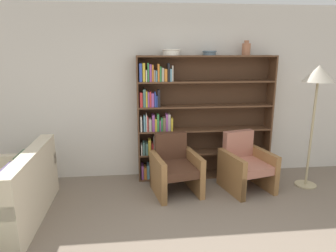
{
  "coord_description": "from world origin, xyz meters",
  "views": [
    {
      "loc": [
        -0.82,
        -2.39,
        2.04
      ],
      "look_at": [
        -0.37,
        1.94,
        0.95
      ],
      "focal_mm": 32.0,
      "sensor_mm": 36.0,
      "label": 1
    }
  ],
  "objects": [
    {
      "name": "couch",
      "position": [
        -2.43,
        1.14,
        0.3
      ],
      "size": [
        0.94,
        1.62,
        0.87
      ],
      "rotation": [
        0.0,
        0.0,
        1.58
      ],
      "color": "beige",
      "rests_on": "ground"
    },
    {
      "name": "bowl_terracotta",
      "position": [
        0.3,
        2.23,
        2.02
      ],
      "size": [
        0.22,
        0.22,
        0.07
      ],
      "color": "slate",
      "rests_on": "bookshelf"
    },
    {
      "name": "armchair_cushioned",
      "position": [
        0.79,
        1.7,
        0.37
      ],
      "size": [
        0.79,
        0.82,
        0.85
      ],
      "rotation": [
        0.0,
        0.0,
        3.39
      ],
      "color": "olive",
      "rests_on": "ground"
    },
    {
      "name": "bookshelf",
      "position": [
        0.03,
        2.24,
        0.95
      ],
      "size": [
        2.17,
        0.3,
        1.98
      ],
      "color": "brown",
      "rests_on": "ground"
    },
    {
      "name": "bowl_olive",
      "position": [
        -0.29,
        2.23,
        2.03
      ],
      "size": [
        0.28,
        0.28,
        0.09
      ],
      "color": "silver",
      "rests_on": "bookshelf"
    },
    {
      "name": "armchair_leather",
      "position": [
        -0.28,
        1.7,
        0.37
      ],
      "size": [
        0.76,
        0.79,
        0.85
      ],
      "rotation": [
        0.0,
        0.0,
        3.34
      ],
      "color": "olive",
      "rests_on": "ground"
    },
    {
      "name": "floor_lamp",
      "position": [
        1.78,
        1.69,
        1.63
      ],
      "size": [
        0.44,
        0.44,
        1.85
      ],
      "color": "tan",
      "rests_on": "ground"
    },
    {
      "name": "vase_tall",
      "position": [
        0.88,
        2.23,
        2.08
      ],
      "size": [
        0.13,
        0.13,
        0.22
      ],
      "color": "#A36647",
      "rests_on": "bookshelf"
    },
    {
      "name": "wall_back",
      "position": [
        0.0,
        2.42,
        1.38
      ],
      "size": [
        12.0,
        0.06,
        2.75
      ],
      "color": "silver",
      "rests_on": "ground"
    }
  ]
}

